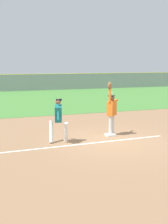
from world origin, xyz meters
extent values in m
plane|color=#936D4C|center=(0.00, 0.00, 0.00)|extent=(70.24, 70.24, 0.00)
cube|color=#478438|center=(0.00, 13.82, 0.01)|extent=(41.21, 15.47, 0.01)
cube|color=white|center=(-3.73, -0.22, 0.00)|extent=(12.00, 0.54, 0.01)
cube|color=white|center=(0.27, 0.68, 0.04)|extent=(0.38, 0.38, 0.08)
cylinder|color=silver|center=(0.46, 0.90, 0.42)|extent=(0.21, 0.21, 0.85)
cylinder|color=silver|center=(0.31, 0.77, 0.42)|extent=(0.21, 0.21, 0.85)
cube|color=orange|center=(0.38, 0.83, 1.15)|extent=(0.50, 0.48, 0.60)
sphere|color=brown|center=(0.38, 0.83, 1.60)|extent=(0.32, 0.32, 0.23)
cube|color=black|center=(0.36, 0.86, 1.68)|extent=(0.30, 0.30, 0.05)
cylinder|color=orange|center=(0.22, 0.69, 1.76)|extent=(0.13, 0.13, 0.62)
cylinder|color=orange|center=(0.55, 0.98, 1.45)|extent=(0.53, 0.47, 0.09)
ellipsoid|color=brown|center=(0.22, 0.69, 2.12)|extent=(0.30, 0.29, 0.32)
cylinder|color=white|center=(-1.79, 0.23, 0.42)|extent=(0.25, 0.46, 0.85)
cylinder|color=white|center=(-2.30, 0.52, 0.42)|extent=(0.25, 0.46, 0.85)
cube|color=#197272|center=(-2.05, 0.37, 1.15)|extent=(0.38, 0.57, 0.66)
sphere|color=#8C6647|center=(-2.05, 0.37, 1.60)|extent=(0.28, 0.28, 0.23)
cube|color=black|center=(-2.02, 0.37, 1.68)|extent=(0.26, 0.25, 0.05)
cylinder|color=#197272|center=(-1.99, 0.59, 1.23)|extent=(0.18, 0.41, 0.58)
cylinder|color=#197272|center=(-2.10, 0.16, 1.23)|extent=(0.18, 0.41, 0.58)
sphere|color=white|center=(0.35, 0.77, 1.81)|extent=(0.07, 0.07, 0.07)
cube|color=#93999E|center=(0.00, 21.55, 0.88)|extent=(41.21, 0.06, 1.76)
cylinder|color=yellow|center=(0.00, 21.55, 1.79)|extent=(41.21, 0.06, 0.06)
cylinder|color=gray|center=(0.00, 21.55, 0.88)|extent=(0.08, 0.08, 1.76)
cylinder|color=gray|center=(10.30, 21.55, 0.88)|extent=(0.08, 0.08, 1.76)
cube|color=tan|center=(-2.29, 24.82, 0.57)|extent=(4.47, 2.08, 0.55)
cube|color=#2D333D|center=(-2.29, 24.82, 1.05)|extent=(2.27, 1.84, 0.40)
cylinder|color=black|center=(-0.80, 25.71, 0.30)|extent=(0.61, 0.24, 0.60)
cylinder|color=black|center=(-0.88, 23.81, 0.30)|extent=(0.61, 0.24, 0.60)
cube|color=black|center=(3.61, 25.55, 0.57)|extent=(4.59, 2.41, 0.55)
cube|color=#2D333D|center=(3.61, 25.55, 1.05)|extent=(2.39, 2.00, 0.40)
cylinder|color=black|center=(4.93, 26.66, 0.30)|extent=(0.62, 0.29, 0.60)
cylinder|color=black|center=(5.16, 24.78, 0.30)|extent=(0.62, 0.29, 0.60)
cylinder|color=black|center=(2.05, 26.32, 0.30)|extent=(0.62, 0.29, 0.60)
cylinder|color=black|center=(2.28, 24.43, 0.30)|extent=(0.62, 0.29, 0.60)
cube|color=#B21E1E|center=(9.93, 25.14, 0.57)|extent=(4.57, 2.33, 0.55)
cube|color=#2D333D|center=(9.93, 25.14, 1.05)|extent=(2.36, 1.96, 0.40)
cylinder|color=black|center=(11.47, 25.94, 0.30)|extent=(0.62, 0.28, 0.60)
cylinder|color=black|center=(11.28, 24.05, 0.30)|extent=(0.62, 0.28, 0.60)
cylinder|color=black|center=(8.58, 26.23, 0.30)|extent=(0.62, 0.28, 0.60)
cylinder|color=black|center=(8.39, 24.34, 0.30)|extent=(0.62, 0.28, 0.60)
camera|label=1|loc=(-4.63, -10.19, 3.07)|focal=46.43mm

